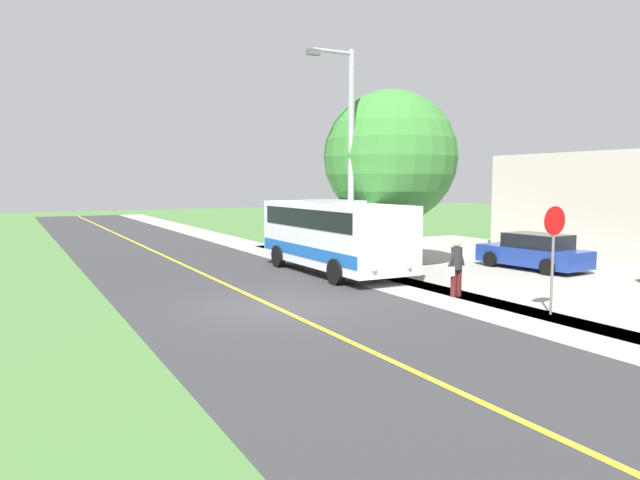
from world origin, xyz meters
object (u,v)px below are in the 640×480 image
stop_sign (554,241)px  street_light_pole (348,153)px  shuttle_bus_front (334,233)px  parked_car_near (534,252)px  tree_curbside (390,157)px  pedestrian_with_bags (457,266)px

stop_sign → street_light_pole: street_light_pole is taller
shuttle_bus_front → parked_car_near: bearing=158.6°
shuttle_bus_front → tree_curbside: tree_curbside is taller
shuttle_bus_front → street_light_pole: bearing=119.8°
shuttle_bus_front → stop_sign: 9.19m
shuttle_bus_front → stop_sign: bearing=99.6°
pedestrian_with_bags → parked_car_near: size_ratio=0.39×
stop_sign → street_light_pole: size_ratio=0.34×
street_light_pole → tree_curbside: (-2.52, -0.90, -0.10)m
shuttle_bus_front → stop_sign: size_ratio=2.74×
shuttle_bus_front → pedestrian_with_bags: shuttle_bus_front is taller
pedestrian_with_bags → street_light_pole: size_ratio=0.21×
pedestrian_with_bags → stop_sign: 3.33m
pedestrian_with_bags → tree_curbside: tree_curbside is taller
shuttle_bus_front → street_light_pole: (-0.32, 0.55, 3.04)m
pedestrian_with_bags → tree_curbside: size_ratio=0.24×
shuttle_bus_front → pedestrian_with_bags: (-0.98, 5.93, -0.61)m
parked_car_near → tree_curbside: tree_curbside is taller
stop_sign → street_light_pole: bearing=-81.8°
stop_sign → tree_curbside: tree_curbside is taller
street_light_pole → pedestrian_with_bags: bearing=97.0°
parked_car_near → tree_curbside: 6.92m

